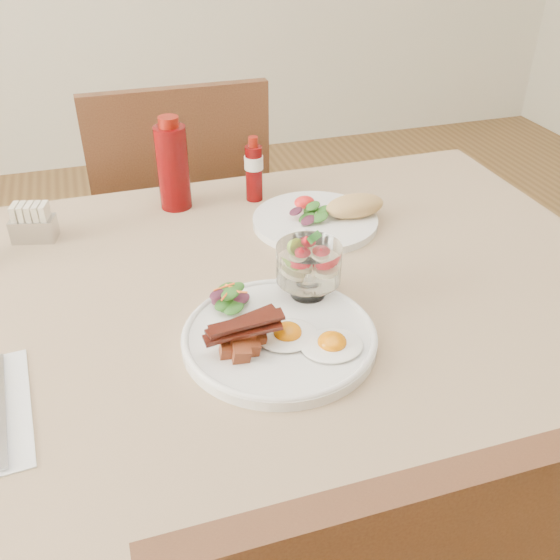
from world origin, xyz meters
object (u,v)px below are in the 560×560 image
(chair_far, at_px, (181,228))
(main_plate, at_px, (279,338))
(ketchup_bottle, at_px, (173,166))
(sugar_caddy, at_px, (33,224))
(table, at_px, (242,334))
(second_plate, at_px, (325,216))
(hot_sauce_bottle, at_px, (254,170))
(fruit_cup, at_px, (309,264))

(chair_far, bearing_deg, main_plate, -88.46)
(ketchup_bottle, height_order, sugar_caddy, ketchup_bottle)
(chair_far, distance_m, ketchup_bottle, 0.46)
(table, height_order, chair_far, chair_far)
(second_plate, bearing_deg, table, -140.61)
(main_plate, distance_m, hot_sauce_bottle, 0.48)
(ketchup_bottle, bearing_deg, sugar_caddy, -167.96)
(second_plate, distance_m, hot_sauce_bottle, 0.18)
(chair_far, distance_m, fruit_cup, 0.79)
(fruit_cup, bearing_deg, chair_far, 97.38)
(fruit_cup, distance_m, second_plate, 0.27)
(main_plate, height_order, sugar_caddy, sugar_caddy)
(hot_sauce_bottle, relative_size, sugar_caddy, 1.57)
(sugar_caddy, bearing_deg, chair_far, 65.03)
(second_plate, bearing_deg, chair_far, 113.61)
(table, xyz_separation_m, chair_far, (0.00, 0.66, -0.14))
(main_plate, bearing_deg, table, 98.51)
(ketchup_bottle, distance_m, sugar_caddy, 0.28)
(main_plate, xyz_separation_m, sugar_caddy, (-0.34, 0.42, 0.02))
(fruit_cup, height_order, sugar_caddy, fruit_cup)
(table, distance_m, main_plate, 0.18)
(main_plate, relative_size, sugar_caddy, 3.26)
(table, distance_m, chair_far, 0.68)
(ketchup_bottle, bearing_deg, second_plate, -31.86)
(ketchup_bottle, bearing_deg, chair_far, 82.09)
(chair_far, xyz_separation_m, sugar_caddy, (-0.32, -0.39, 0.26))
(table, bearing_deg, ketchup_bottle, 97.71)
(chair_far, relative_size, hot_sauce_bottle, 6.91)
(ketchup_bottle, bearing_deg, hot_sauce_bottle, -5.77)
(hot_sauce_bottle, height_order, sugar_caddy, hot_sauce_bottle)
(table, bearing_deg, sugar_caddy, 138.62)
(table, xyz_separation_m, main_plate, (0.02, -0.15, 0.10))
(hot_sauce_bottle, bearing_deg, second_plate, -55.54)
(table, distance_m, second_plate, 0.30)
(main_plate, xyz_separation_m, hot_sauce_bottle, (0.09, 0.47, 0.06))
(table, height_order, ketchup_bottle, ketchup_bottle)
(chair_far, relative_size, fruit_cup, 9.20)
(main_plate, relative_size, second_plate, 1.08)
(fruit_cup, bearing_deg, hot_sauce_bottle, 87.01)
(ketchup_bottle, relative_size, hot_sauce_bottle, 1.38)
(chair_far, distance_m, hot_sauce_bottle, 0.47)
(main_plate, xyz_separation_m, second_plate, (0.19, 0.32, 0.01))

